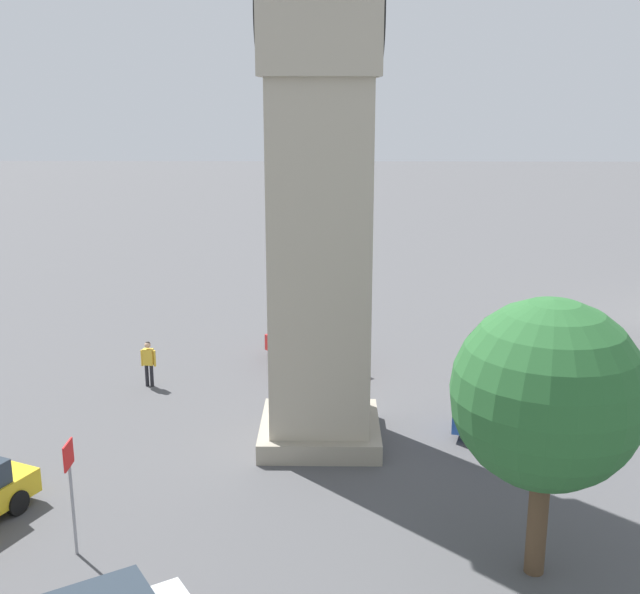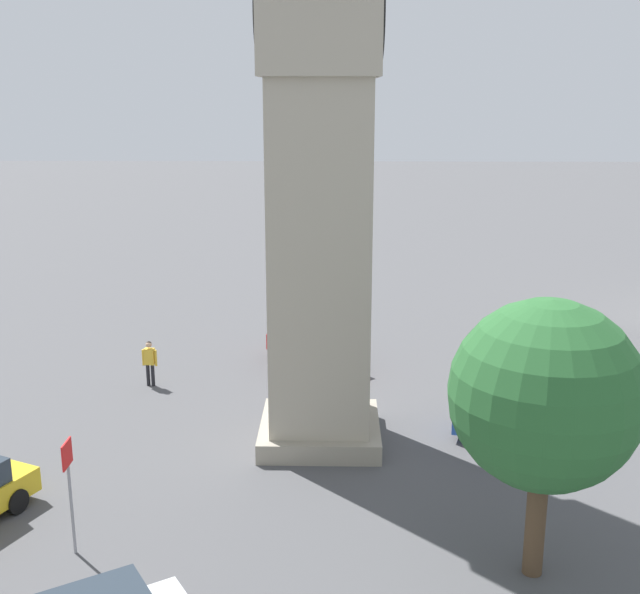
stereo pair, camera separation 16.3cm
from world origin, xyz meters
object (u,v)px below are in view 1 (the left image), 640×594
at_px(car_blue_kerb, 522,417).
at_px(road_sign, 70,479).
at_px(pedestrian, 148,360).
at_px(car_white_side, 313,347).
at_px(clock_tower, 320,48).
at_px(tree, 547,395).

height_order(car_blue_kerb, road_sign, road_sign).
height_order(pedestrian, road_sign, road_sign).
distance_m(car_white_side, pedestrian, 6.33).
height_order(clock_tower, road_sign, clock_tower).
xyz_separation_m(car_blue_kerb, pedestrian, (4.40, 12.43, 0.25)).
height_order(pedestrian, tree, tree).
relative_size(car_white_side, road_sign, 1.53).
bearing_deg(tree, car_blue_kerb, -10.82).
xyz_separation_m(clock_tower, pedestrian, (4.44, 6.25, -10.51)).
distance_m(car_white_side, tree, 14.96).
bearing_deg(pedestrian, tree, -135.38).
height_order(clock_tower, tree, clock_tower).
relative_size(clock_tower, car_white_side, 4.62).
bearing_deg(car_white_side, clock_tower, -176.83).
xyz_separation_m(clock_tower, tree, (-6.83, -4.86, -7.31)).
bearing_deg(clock_tower, car_white_side, 3.17).
bearing_deg(tree, pedestrian, 44.62).
distance_m(clock_tower, tree, 11.12).
bearing_deg(car_blue_kerb, clock_tower, 90.35).
height_order(car_blue_kerb, pedestrian, pedestrian).
bearing_deg(car_white_side, road_sign, 158.33).
distance_m(pedestrian, road_sign, 10.77).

